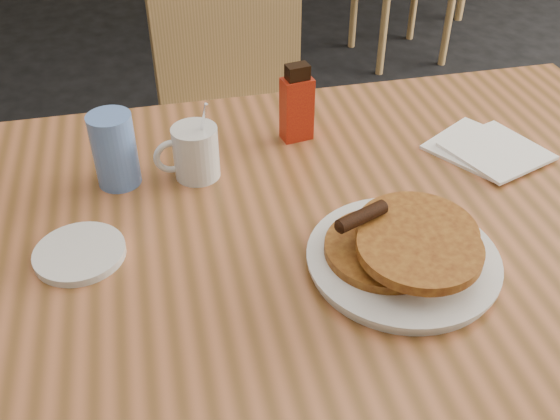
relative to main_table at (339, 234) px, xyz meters
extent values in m
cube|color=#A9623B|center=(0.00, 0.00, 0.02)|extent=(1.36, 0.97, 0.04)
cube|color=tan|center=(0.00, 0.00, 0.00)|extent=(1.40, 1.01, 0.02)
cylinder|color=tan|center=(0.56, 0.35, -0.36)|extent=(0.04, 0.04, 0.71)
cube|color=tan|center=(0.03, 0.66, -0.28)|extent=(0.42, 0.42, 0.04)
cube|color=tan|center=(0.03, 0.84, -0.04)|extent=(0.40, 0.05, 0.44)
cylinder|color=tan|center=(-0.13, 0.50, -0.50)|extent=(0.04, 0.04, 0.41)
cylinder|color=tan|center=(0.19, 0.82, -0.50)|extent=(0.04, 0.04, 0.41)
cylinder|color=tan|center=(1.02, 1.85, -0.49)|extent=(0.04, 0.04, 0.44)
cylinder|color=silver|center=(0.04, -0.14, 0.05)|extent=(0.27, 0.27, 0.02)
cylinder|color=silver|center=(0.04, -0.14, 0.06)|extent=(0.27, 0.27, 0.01)
cylinder|color=#A16721|center=(0.02, -0.12, 0.07)|extent=(0.17, 0.17, 0.01)
cylinder|color=#A16721|center=(0.07, -0.12, 0.08)|extent=(0.17, 0.17, 0.01)
cylinder|color=#A16721|center=(0.04, -0.16, 0.10)|extent=(0.17, 0.17, 0.01)
cylinder|color=black|center=(-0.01, -0.10, 0.11)|extent=(0.08, 0.04, 0.02)
cylinder|color=silver|center=(-0.19, 0.18, 0.09)|extent=(0.08, 0.08, 0.09)
torus|color=silver|center=(-0.23, 0.18, 0.09)|extent=(0.06, 0.01, 0.06)
cylinder|color=black|center=(-0.19, 0.18, 0.12)|extent=(0.07, 0.07, 0.01)
cylinder|color=white|center=(-0.18, 0.18, 0.12)|extent=(0.03, 0.05, 0.13)
cube|color=maroon|center=(0.01, 0.24, 0.10)|extent=(0.06, 0.04, 0.12)
cube|color=black|center=(0.01, 0.24, 0.17)|extent=(0.04, 0.03, 0.03)
cube|color=white|center=(0.31, 0.10, 0.04)|extent=(0.20, 0.20, 0.01)
cube|color=white|center=(0.33, 0.07, 0.05)|extent=(0.18, 0.18, 0.01)
cylinder|color=#5881CF|center=(-0.32, 0.20, 0.10)|extent=(0.09, 0.09, 0.13)
cylinder|color=silver|center=(-0.40, 0.03, 0.05)|extent=(0.15, 0.15, 0.01)
camera|label=1|loc=(-0.33, -0.70, 0.65)|focal=40.00mm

